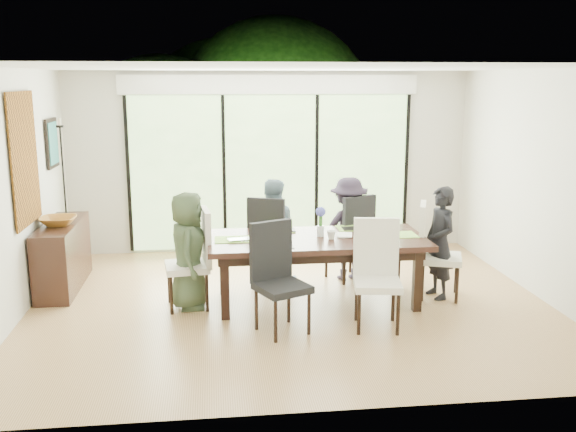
{
  "coord_description": "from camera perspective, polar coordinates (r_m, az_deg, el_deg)",
  "views": [
    {
      "loc": [
        -0.87,
        -7.08,
        2.59
      ],
      "look_at": [
        0.0,
        0.25,
        1.0
      ],
      "focal_mm": 40.0,
      "sensor_mm": 36.0,
      "label": 1
    }
  ],
  "objects": [
    {
      "name": "table_leg_bl",
      "position": [
        7.87,
        -5.76,
        -4.37
      ],
      "size": [
        0.09,
        0.09,
        0.72
      ],
      "primitive_type": "cube",
      "color": "black",
      "rests_on": "floor"
    },
    {
      "name": "cup_b",
      "position": [
        7.35,
        3.87,
        -1.7
      ],
      "size": [
        0.15,
        0.15,
        0.1
      ],
      "primitive_type": "imported",
      "rotation": [
        0.0,
        0.0,
        2.34
      ],
      "color": "white",
      "rests_on": "table_top"
    },
    {
      "name": "person_left_end",
      "position": [
        7.37,
        -8.86,
        -3.04
      ],
      "size": [
        0.42,
        0.64,
        1.35
      ],
      "primitive_type": "imported",
      "rotation": [
        0.0,
        0.0,
        1.54
      ],
      "color": "#384830",
      "rests_on": "floor"
    },
    {
      "name": "book",
      "position": [
        7.52,
        4.41,
        -1.69
      ],
      "size": [
        0.22,
        0.27,
        0.02
      ],
      "primitive_type": "imported",
      "rotation": [
        0.0,
        0.0,
        -0.22
      ],
      "color": "white",
      "rests_on": "table_top"
    },
    {
      "name": "table_leg_fl",
      "position": [
        7.05,
        -5.62,
        -6.34
      ],
      "size": [
        0.09,
        0.09,
        0.72
      ],
      "primitive_type": "cube",
      "color": "black",
      "rests_on": "floor"
    },
    {
      "name": "candlestick_shaft",
      "position": [
        8.65,
        -19.36,
        3.75
      ],
      "size": [
        0.02,
        0.02,
        1.15
      ],
      "primitive_type": "cylinder",
      "color": "black",
      "rests_on": "sideboard"
    },
    {
      "name": "mullion_a",
      "position": [
        9.72,
        -14.0,
        3.57
      ],
      "size": [
        0.05,
        0.04,
        2.3
      ],
      "primitive_type": "cube",
      "color": "black",
      "rests_on": "wall_back"
    },
    {
      "name": "platter_snacks",
      "position": [
        7.07,
        -1.42,
        -2.33
      ],
      "size": [
        0.21,
        0.21,
        0.01
      ],
      "primitive_type": "cube",
      "color": "#CE5918",
      "rests_on": "table_top"
    },
    {
      "name": "wall_front",
      "position": [
        4.81,
        3.88,
        -2.78
      ],
      "size": [
        6.0,
        0.02,
        2.7
      ],
      "primitive_type": "cube",
      "color": "white",
      "rests_on": "floor"
    },
    {
      "name": "table_leg_fr",
      "position": [
        7.4,
        11.43,
        -5.62
      ],
      "size": [
        0.09,
        0.09,
        0.72
      ],
      "primitive_type": "cube",
      "color": "black",
      "rests_on": "floor"
    },
    {
      "name": "platter_base",
      "position": [
        7.07,
        -1.42,
        -2.47
      ],
      "size": [
        0.27,
        0.27,
        0.03
      ],
      "primitive_type": "cube",
      "color": "white",
      "rests_on": "table_top"
    },
    {
      "name": "rail_top",
      "position": [
        11.5,
        -2.32,
        1.92
      ],
      "size": [
        6.0,
        0.08,
        0.06
      ],
      "primitive_type": "cube",
      "color": "brown",
      "rests_on": "deck"
    },
    {
      "name": "cup_a",
      "position": [
        7.49,
        -2.89,
        -1.41
      ],
      "size": [
        0.18,
        0.18,
        0.1
      ],
      "primitive_type": "imported",
      "rotation": [
        0.0,
        0.0,
        0.88
      ],
      "color": "white",
      "rests_on": "table_top"
    },
    {
      "name": "sideboard",
      "position": [
        8.52,
        -19.38,
        -3.35
      ],
      "size": [
        0.41,
        1.47,
        0.83
      ],
      "primitive_type": "cube",
      "color": "black",
      "rests_on": "floor"
    },
    {
      "name": "wall_back",
      "position": [
        9.71,
        -1.58,
        4.81
      ],
      "size": [
        6.0,
        0.02,
        2.7
      ],
      "primitive_type": "cube",
      "color": "beige",
      "rests_on": "floor"
    },
    {
      "name": "hyacinth_blooms",
      "position": [
        7.43,
        2.93,
        0.39
      ],
      "size": [
        0.12,
        0.12,
        0.12
      ],
      "primitive_type": "sphere",
      "color": "#5158CC",
      "rests_on": "table_top"
    },
    {
      "name": "hyacinth_stems",
      "position": [
        7.45,
        2.92,
        -0.4
      ],
      "size": [
        0.04,
        0.04,
        0.17
      ],
      "primitive_type": "cylinder",
      "color": "#337226",
      "rests_on": "table_top"
    },
    {
      "name": "wall_left",
      "position": [
        7.5,
        -23.26,
        1.65
      ],
      "size": [
        0.02,
        5.0,
        2.7
      ],
      "primitive_type": "cube",
      "color": "silver",
      "rests_on": "floor"
    },
    {
      "name": "chair_near_right",
      "position": [
        6.77,
        7.97,
        -5.26
      ],
      "size": [
        0.55,
        0.55,
        1.15
      ],
      "primitive_type": null,
      "rotation": [
        0.0,
        0.0,
        -0.16
      ],
      "color": "white",
      "rests_on": "floor"
    },
    {
      "name": "foliage_mid",
      "position": [
        12.97,
        -1.15,
        8.65
      ],
      "size": [
        4.0,
        4.0,
        4.0
      ],
      "primitive_type": "sphere",
      "color": "#14380F",
      "rests_on": "ground"
    },
    {
      "name": "mullion_d",
      "position": [
        10.09,
        10.45,
        4.03
      ],
      "size": [
        0.05,
        0.04,
        2.3
      ],
      "primitive_type": "cube",
      "color": "black",
      "rests_on": "wall_back"
    },
    {
      "name": "art_canvas",
      "position": [
        9.06,
        -20.13,
        6.1
      ],
      "size": [
        0.01,
        0.45,
        0.55
      ],
      "primitive_type": "cube",
      "color": "#1B5756",
      "rests_on": "wall_left"
    },
    {
      "name": "ceiling",
      "position": [
        7.13,
        0.24,
        13.08
      ],
      "size": [
        6.0,
        5.0,
        0.01
      ],
      "primitive_type": "cube",
      "color": "white",
      "rests_on": "wall_back"
    },
    {
      "name": "candlestick_base",
      "position": [
        8.75,
        -19.1,
        -0.01
      ],
      "size": [
        0.09,
        0.09,
        0.04
      ],
      "primitive_type": "cylinder",
      "color": "black",
      "rests_on": "sideboard"
    },
    {
      "name": "tablet_far_l",
      "position": [
        7.72,
        -0.39,
        -1.27
      ],
      "size": [
        0.27,
        0.19,
        0.01
      ],
      "primitive_type": "cube",
      "color": "black",
      "rests_on": "table_top"
    },
    {
      "name": "chair_near_left",
      "position": [
        6.6,
        -0.51,
        -5.62
      ],
      "size": [
        0.64,
        0.64,
        1.15
      ],
      "primitive_type": null,
      "rotation": [
        0.0,
        0.0,
        0.43
      ],
      "color": "black",
      "rests_on": "floor"
    },
    {
      "name": "candle",
      "position": [
        8.59,
        -19.66,
        7.88
      ],
      "size": [
        0.03,
        0.03,
        0.09
      ],
      "primitive_type": "cylinder",
      "color": "silver",
      "rests_on": "sideboard"
    },
    {
      "name": "person_right_end",
      "position": [
        7.83,
        13.34,
        -2.33
      ],
      "size": [
        0.5,
        0.69,
        1.35
      ],
      "primitive_type": "imported",
      "rotation": [
        0.0,
        0.0,
        -1.39
      ],
      "color": "black",
      "rests_on": "floor"
    },
    {
      "name": "foliage_far",
      "position": [
        13.62,
        -5.67,
        8.0
      ],
      "size": [
        3.6,
        3.6,
        3.6
      ],
      "primitive_type": "sphere",
      "color": "#14380F",
      "rests_on": "ground"
    },
    {
      "name": "mullion_b",
      "position": [
        9.64,
        -5.7,
        3.8
      ],
      "size": [
        0.05,
        0.04,
        2.3
      ],
      "primitive_type": "cube",
      "color": "black",
      "rests_on": "wall_back"
    },
    {
      "name": "blinds_header",
      "position": [
        9.58,
        -1.59,
        11.61
      ],
      "size": [
        4.4,
        0.06,
        0.28
      ],
      "primitive_type": "cube",
      "color": "white",
      "rests_on": "wall_back"
    },
    {
      "name": "foliage_right",
      "position": [
        12.53,
        7.49,
        5.95
      ],
      "size": [
        2.8,
        2.8,
        2.8
      ],
      "primitive_type": "sphere",
      "color": "#14380F",
      "rests_on": "ground"
    },
    {
      "name": "table_apron",
      "position": [
        7.47,
        2.58,
        -2.84
      ],
      "size": [
        2.3,
        0.94,
        0.1
      ],
      "primitive_type": "cube",
      "color": "black",
      "rests_on": "floor"
    },
    {
      "name": "floor",
      "position": [
        7.59,
        0.22,
        -7.84
      ],
      "size": [
        6.0,
        5.0,
        0.01
      ],
      "primitive_type": "cube",
      "color": "olive",
      "rests_on": "ground"
    },
    {
      "name": "placemat_paper",
      "position": [
        7.08,
        -1.42,
        -2.6
      ],
      "size": [
        0.46,
        0.33,
        0.01
      ],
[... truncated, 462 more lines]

